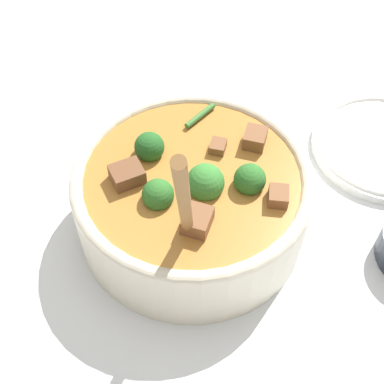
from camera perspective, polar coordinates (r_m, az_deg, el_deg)
ground_plane at (r=0.66m, az=0.00°, el=-3.30°), size 4.00×4.00×0.00m
stew_bowl at (r=0.62m, az=0.00°, el=-0.36°), size 0.27×0.29×0.28m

